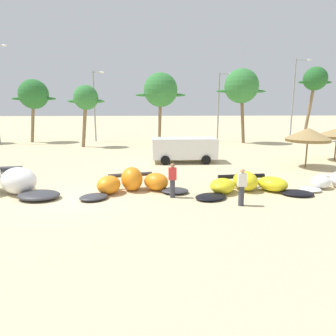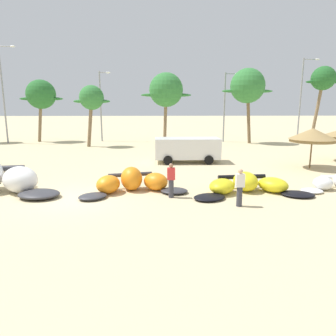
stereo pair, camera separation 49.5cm
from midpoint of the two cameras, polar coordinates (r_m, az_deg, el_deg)
ground_plane at (r=14.71m, az=-17.61°, el=-5.59°), size 260.00×260.00×0.00m
kite_left_of_center at (r=15.26m, az=-7.50°, el=-2.77°), size 5.37×3.07×1.19m
kite_center at (r=15.59m, az=13.76°, el=-3.01°), size 6.09×3.03×0.97m
beach_umbrella_middle at (r=22.96m, az=24.13°, el=5.69°), size 3.07×3.07×2.74m
parked_van at (r=23.18m, az=2.14°, el=3.76°), size 4.83×2.35×1.84m
person_near_kites at (r=13.26m, az=12.55°, el=-3.47°), size 0.36×0.24×1.62m
person_by_umbrellas at (r=14.10m, az=-0.17°, el=-2.31°), size 0.36×0.24×1.62m
palm_left at (r=39.77m, az=-24.14°, el=12.38°), size 5.10×3.40×7.29m
palm_left_of_gap at (r=33.19m, az=-15.50°, el=12.38°), size 3.78×2.52×6.35m
palm_center_left at (r=35.33m, az=-1.80°, el=14.29°), size 5.70×3.80×7.92m
palm_center_right at (r=36.54m, az=13.16°, el=14.60°), size 5.79×3.86×8.39m
palm_right_of_gap at (r=41.20m, az=25.42°, el=14.59°), size 4.13×2.75×8.78m
lamppost_west_center at (r=38.39m, az=-13.80°, el=11.75°), size 1.40×0.24×8.28m
lamppost_east_center at (r=37.53m, az=9.25°, el=11.83°), size 1.75×0.24×8.07m
lamppost_east at (r=40.81m, az=22.20°, el=12.35°), size 1.99×0.24×9.75m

